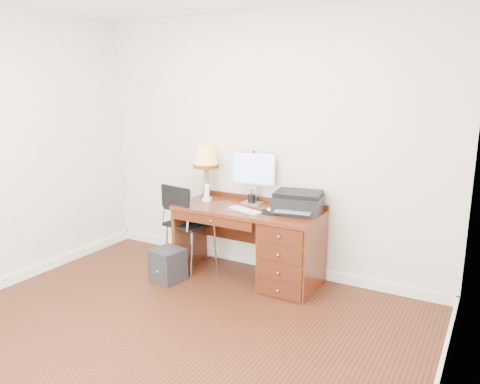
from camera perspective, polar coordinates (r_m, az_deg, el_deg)
The scene contains 12 objects.
ground at distance 3.96m, azimuth -9.24°, elevation -17.15°, with size 4.00×4.00×0.00m, color #34170B.
room_shell at distance 4.38m, azimuth -3.98°, elevation -13.12°, with size 4.00×4.00×4.00m.
desk at distance 4.72m, azimuth 4.47°, elevation -6.39°, with size 1.50×0.67×0.75m.
monitor at distance 4.88m, azimuth 1.70°, elevation 2.49°, with size 0.46×0.18×0.53m.
keyboard at distance 4.65m, azimuth 0.65°, elevation -2.21°, with size 0.37×0.11×0.01m, color white.
mouse_pad at distance 4.59m, azimuth 3.89°, elevation -2.34°, with size 0.24×0.24×0.05m.
printer at distance 4.62m, azimuth 7.10°, elevation -1.22°, with size 0.51×0.43×0.20m.
leg_lamp at distance 5.09m, azimuth -4.16°, elevation 3.87°, with size 0.28×0.28×0.57m.
phone at distance 5.03m, azimuth -4.05°, elevation -0.48°, with size 0.11×0.11×0.19m.
pen_cup at distance 4.92m, azimuth 1.43°, elevation -0.84°, with size 0.08×0.08×0.10m, color black.
chair at distance 5.05m, azimuth -6.54°, elevation -3.20°, with size 0.51×0.51×0.94m.
equipment_box at distance 4.91m, azimuth -8.77°, elevation -8.79°, with size 0.29×0.29×0.34m, color black.
Camera 1 is at (2.19, -2.64, 1.98)m, focal length 35.00 mm.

